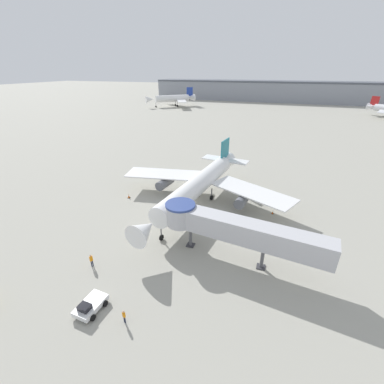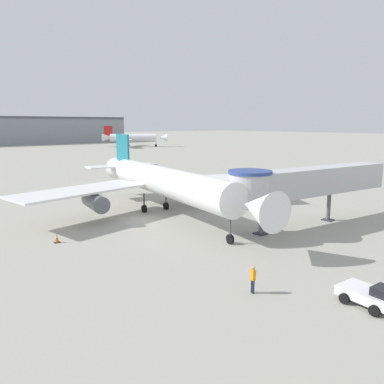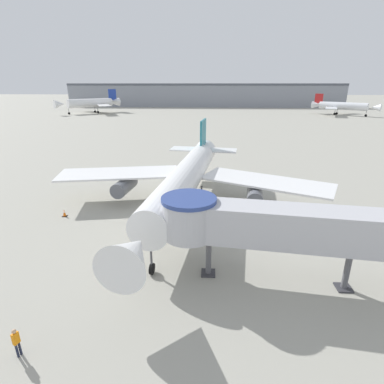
% 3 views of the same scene
% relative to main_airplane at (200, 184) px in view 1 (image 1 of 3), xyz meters
% --- Properties ---
extents(ground_plane, '(800.00, 800.00, 0.00)m').
position_rel_main_airplane_xyz_m(ground_plane, '(-3.01, -0.63, -3.89)').
color(ground_plane, '#9E9B8E').
extents(main_airplane, '(33.79, 33.98, 9.17)m').
position_rel_main_airplane_xyz_m(main_airplane, '(0.00, 0.00, 0.00)').
color(main_airplane, white).
rests_on(main_airplane, ground_plane).
extents(jet_bridge, '(21.35, 5.75, 6.37)m').
position_rel_main_airplane_xyz_m(jet_bridge, '(8.32, -13.32, 0.79)').
color(jet_bridge, '#B7B7BC').
rests_on(jet_bridge, ground_plane).
extents(pushback_tug_white, '(2.48, 3.49, 1.39)m').
position_rel_main_airplane_xyz_m(pushback_tug_white, '(-3.48, -26.32, -3.26)').
color(pushback_tug_white, silver).
rests_on(pushback_tug_white, ground_plane).
extents(traffic_cone_starboard_wing, '(0.37, 0.37, 0.62)m').
position_rel_main_airplane_xyz_m(traffic_cone_starboard_wing, '(13.21, 0.40, -3.60)').
color(traffic_cone_starboard_wing, black).
rests_on(traffic_cone_starboard_wing, ground_plane).
extents(traffic_cone_port_wing, '(0.50, 0.50, 0.83)m').
position_rel_main_airplane_xyz_m(traffic_cone_port_wing, '(-13.64, -2.59, -3.49)').
color(traffic_cone_port_wing, black).
rests_on(traffic_cone_port_wing, ground_plane).
extents(ground_crew_marshaller, '(0.35, 0.28, 1.61)m').
position_rel_main_airplane_xyz_m(ground_crew_marshaller, '(0.67, -26.39, -2.96)').
color(ground_crew_marshaller, '#1E2338').
rests_on(ground_crew_marshaller, ground_plane).
extents(ground_crew_wing_walker, '(0.29, 0.39, 1.83)m').
position_rel_main_airplane_xyz_m(ground_crew_wing_walker, '(-7.68, -20.80, -2.83)').
color(ground_crew_wing_walker, '#1E2338').
rests_on(ground_crew_wing_walker, ground_plane).
extents(background_jet_blue_tail, '(28.23, 28.16, 11.50)m').
position_rel_main_airplane_xyz_m(background_jet_blue_tail, '(-57.06, 121.61, 1.13)').
color(background_jet_blue_tail, white).
rests_on(background_jet_blue_tail, ground_plane).
extents(terminal_building, '(174.59, 21.35, 14.33)m').
position_rel_main_airplane_xyz_m(terminal_building, '(-0.82, 174.37, 3.29)').
color(terminal_building, gray).
rests_on(terminal_building, ground_plane).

